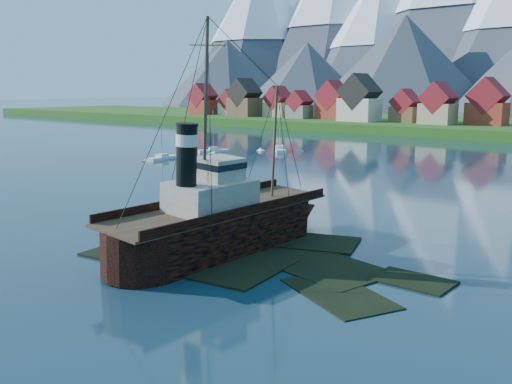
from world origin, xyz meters
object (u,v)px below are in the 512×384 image
Objects in this scene: tugboat_wreck at (230,220)px; sailboat_c at (280,150)px; sailboat_b at (214,151)px; sailboat_a at (162,158)px.

sailboat_c is at bearing 124.98° from tugboat_wreck.
sailboat_c is (10.68, 11.60, 0.02)m from sailboat_b.
sailboat_a is at bearing 144.91° from tugboat_wreck.
sailboat_c is at bearing 61.56° from sailboat_a.
sailboat_b is (-1.34, 16.97, 0.01)m from sailboat_a.
sailboat_c is (-47.30, 69.43, -2.48)m from tugboat_wreck.
tugboat_wreck is 2.34× the size of sailboat_c.
tugboat_wreck reaches higher than sailboat_a.
tugboat_wreck reaches higher than sailboat_b.
sailboat_a is (-56.65, 40.86, -2.52)m from tugboat_wreck.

